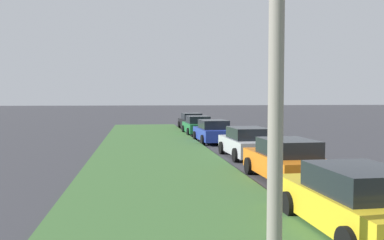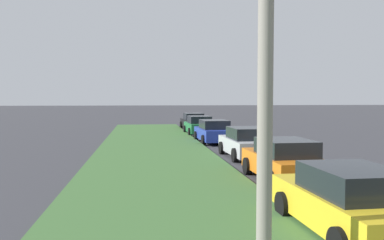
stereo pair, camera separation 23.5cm
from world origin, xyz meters
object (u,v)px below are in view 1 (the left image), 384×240
parked_car_green (197,126)px  parked_car_black (191,121)px  parked_car_orange (286,160)px  parked_car_silver (247,143)px  parked_car_blue (213,132)px  parked_car_yellow (355,202)px

parked_car_green → parked_car_black: size_ratio=0.99×
parked_car_orange → parked_car_silver: 5.61m
parked_car_blue → parked_car_yellow: bearing=177.0°
parked_car_blue → parked_car_black: bearing=-2.7°
parked_car_orange → parked_car_green: same height
parked_car_yellow → parked_car_orange: bearing=-7.5°
parked_car_orange → parked_car_blue: (12.21, 0.28, 0.00)m
parked_car_orange → parked_car_silver: (5.61, -0.14, 0.00)m
parked_car_orange → parked_car_blue: size_ratio=1.00×
parked_car_yellow → parked_car_blue: 17.82m
parked_car_orange → parked_car_silver: same height
parked_car_silver → parked_car_orange: bearing=177.2°
parked_car_blue → parked_car_black: same height
parked_car_silver → parked_car_black: size_ratio=0.99×
parked_car_green → parked_car_black: same height
parked_car_blue → parked_car_black: (11.53, -0.14, 0.00)m
parked_car_yellow → parked_car_silver: bearing=-5.2°
parked_car_black → parked_car_silver: bearing=178.6°
parked_car_orange → parked_car_black: size_ratio=0.99×
parked_car_orange → parked_car_black: bearing=-1.0°
parked_car_black → parked_car_yellow: bearing=176.8°
parked_car_yellow → parked_car_black: same height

